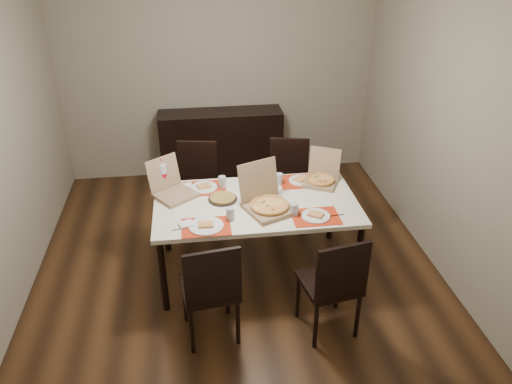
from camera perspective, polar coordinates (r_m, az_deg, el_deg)
The scene contains 19 objects.
ground at distance 4.98m, azimuth -2.26°, elevation -7.84°, with size 3.80×4.00×0.02m, color #452915.
room_walls at distance 4.59m, azimuth -3.24°, elevation 13.27°, with size 3.84×4.02×2.62m.
sideboard at distance 6.29m, azimuth -3.96°, elevation 5.26°, with size 1.50×0.40×0.90m, color black.
dining_table at distance 4.47m, azimuth -0.00°, elevation -1.87°, with size 1.80×1.00×0.75m.
chair_near_left at distance 3.86m, azimuth -5.18°, elevation -10.85°, with size 0.47×0.47×0.93m.
chair_near_right at distance 3.93m, azimuth 8.87°, elevation -10.20°, with size 0.49×0.49×0.93m.
chair_far_left at distance 5.31m, azimuth -6.74°, elevation 1.13°, with size 0.48×0.48×0.93m.
chair_far_right at distance 5.35m, azimuth 3.70°, elevation 1.52°, with size 0.50×0.50×0.93m.
setting_near_left at distance 4.11m, azimuth -5.33°, elevation -3.56°, with size 0.52×0.30×0.11m.
setting_near_right at distance 4.23m, azimuth 6.16°, elevation -2.53°, with size 0.46×0.30×0.11m.
setting_far_left at distance 4.67m, azimuth -5.65°, elevation 0.69°, with size 0.48×0.30×0.11m.
setting_far_right at distance 4.76m, azimuth 4.43°, elevation 1.37°, with size 0.49×0.30×0.11m.
napkin_loose at distance 4.33m, azimuth 1.66°, elevation -1.78°, with size 0.12×0.11×0.02m, color white.
pizza_box_center at distance 4.30m, azimuth 1.32°, elevation -1.25°, with size 0.51×0.53×0.38m.
pizza_box_right at distance 4.78m, azimuth 7.47°, elevation 1.67°, with size 0.42×0.43×0.30m.
pizza_box_left at distance 4.58m, azimuth -9.57°, elevation 0.31°, with size 0.48×0.48×0.33m.
faina_plate at distance 4.47m, azimuth -3.83°, elevation -0.73°, with size 0.26×0.26×0.03m.
dip_bowl at distance 4.55m, azimuth 0.27°, elevation -0.08°, with size 0.12×0.12×0.03m, color white.
soda_bottle at distance 4.66m, azimuth -10.71°, elevation 1.78°, with size 0.10×0.10×0.31m.
Camera 1 is at (-0.34, -3.98, 2.97)m, focal length 35.00 mm.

